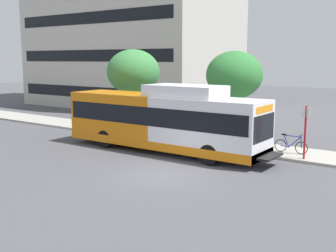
{
  "coord_description": "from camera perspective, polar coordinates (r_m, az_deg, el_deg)",
  "views": [
    {
      "loc": [
        -14.15,
        -10.53,
        4.98
      ],
      "look_at": [
        2.87,
        1.69,
        1.6
      ],
      "focal_mm": 44.6,
      "sensor_mm": 36.0,
      "label": 1
    }
  ],
  "objects": [
    {
      "name": "sidewalk_curb",
      "position": [
        27.29,
        -2.29,
        -1.21
      ],
      "size": [
        3.0,
        56.0,
        0.14
      ],
      "primitive_type": "cube",
      "color": "#A8A399",
      "rests_on": "ground"
    },
    {
      "name": "bus_stop_sign_pole",
      "position": [
        21.23,
        18.26,
        -0.33
      ],
      "size": [
        0.1,
        0.36,
        2.6
      ],
      "color": "red",
      "rests_on": "sidewalk_curb"
    },
    {
      "name": "ground_plane",
      "position": [
        23.84,
        -16.59,
        -3.28
      ],
      "size": [
        120.0,
        120.0,
        0.0
      ],
      "primitive_type": "plane",
      "color": "#4C4C51"
    },
    {
      "name": "street_tree_near_stop",
      "position": [
        24.99,
        9.04,
        6.86
      ],
      "size": [
        3.32,
        3.32,
        5.31
      ],
      "color": "#4C3823",
      "rests_on": "sidewalk_curb"
    },
    {
      "name": "bicycle_parked",
      "position": [
        22.58,
        16.45,
        -2.5
      ],
      "size": [
        0.52,
        1.76,
        1.02
      ],
      "color": "black",
      "rests_on": "sidewalk_curb"
    },
    {
      "name": "street_tree_mid_block",
      "position": [
        28.58,
        -4.77,
        7.36
      ],
      "size": [
        3.57,
        3.57,
        5.49
      ],
      "color": "#4C3823",
      "rests_on": "sidewalk_curb"
    },
    {
      "name": "transit_bus",
      "position": [
        22.44,
        -0.61,
        0.77
      ],
      "size": [
        2.58,
        12.25,
        3.65
      ],
      "color": "white",
      "rests_on": "ground"
    }
  ]
}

